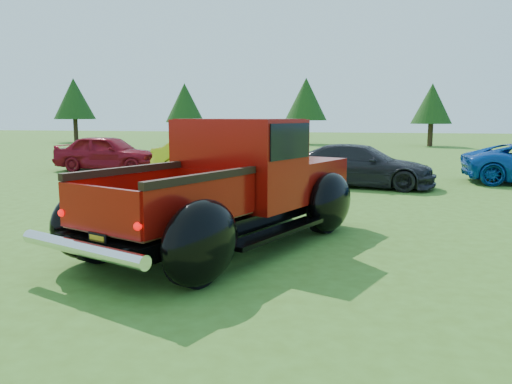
% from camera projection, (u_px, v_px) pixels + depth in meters
% --- Properties ---
extents(ground, '(120.00, 120.00, 0.00)m').
position_uv_depth(ground, '(254.00, 251.00, 7.79)').
color(ground, '#40641C').
rests_on(ground, ground).
extents(tree_far_west, '(3.33, 3.33, 5.20)m').
position_uv_depth(tree_far_west, '(74.00, 99.00, 40.95)').
color(tree_far_west, '#332114').
rests_on(tree_far_west, ground).
extents(tree_west, '(2.94, 2.94, 4.60)m').
position_uv_depth(tree_west, '(185.00, 103.00, 37.90)').
color(tree_west, '#332114').
rests_on(tree_west, ground).
extents(tree_mid_left, '(3.20, 3.20, 5.00)m').
position_uv_depth(tree_mid_left, '(306.00, 99.00, 37.85)').
color(tree_mid_left, '#332114').
rests_on(tree_mid_left, ground).
extents(tree_mid_right, '(2.82, 2.82, 4.40)m').
position_uv_depth(tree_mid_right, '(432.00, 104.00, 35.00)').
color(tree_mid_right, '#332114').
rests_on(tree_mid_right, ground).
extents(pickup_truck, '(4.16, 5.88, 2.05)m').
position_uv_depth(pickup_truck, '(239.00, 184.00, 8.37)').
color(pickup_truck, black).
rests_on(pickup_truck, ground).
extents(show_car_red, '(4.11, 1.70, 1.40)m').
position_uv_depth(show_car_red, '(108.00, 153.00, 19.29)').
color(show_car_red, maroon).
rests_on(show_car_red, ground).
extents(show_car_yellow, '(4.36, 1.96, 1.39)m').
position_uv_depth(show_car_yellow, '(214.00, 157.00, 17.27)').
color(show_car_yellow, gold).
rests_on(show_car_yellow, ground).
extents(show_car_grey, '(4.58, 2.51, 1.26)m').
position_uv_depth(show_car_grey, '(361.00, 166.00, 14.96)').
color(show_car_grey, black).
rests_on(show_car_grey, ground).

